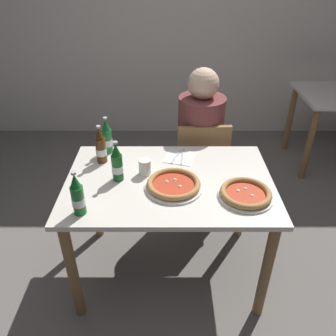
{
  "coord_description": "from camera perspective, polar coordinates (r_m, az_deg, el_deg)",
  "views": [
    {
      "loc": [
        -0.01,
        -1.61,
        1.86
      ],
      "look_at": [
        0.0,
        0.05,
        0.8
      ],
      "focal_mm": 36.04,
      "sensor_mm": 36.0,
      "label": 1
    }
  ],
  "objects": [
    {
      "name": "ground_plane",
      "position": [
        2.46,
        0.0,
        -16.53
      ],
      "size": [
        8.0,
        8.0,
        0.0
      ],
      "primitive_type": "plane",
      "color": "slate"
    },
    {
      "name": "back_wall_tiled",
      "position": [
        3.85,
        -0.14,
        24.28
      ],
      "size": [
        7.0,
        0.1,
        2.6
      ],
      "primitive_type": "cube",
      "color": "silver",
      "rests_on": "ground_plane"
    },
    {
      "name": "dining_table_main",
      "position": [
        2.02,
        0.01,
        -4.69
      ],
      "size": [
        1.2,
        0.8,
        0.75
      ],
      "color": "silver",
      "rests_on": "ground_plane"
    },
    {
      "name": "chair_behind_table",
      "position": [
        2.62,
        5.24,
        0.77
      ],
      "size": [
        0.43,
        0.43,
        0.85
      ],
      "rotation": [
        0.0,
        0.0,
        3.21
      ],
      "color": "olive",
      "rests_on": "ground_plane"
    },
    {
      "name": "diner_seated",
      "position": [
        2.61,
        5.16,
        3.25
      ],
      "size": [
        0.34,
        0.34,
        1.21
      ],
      "color": "#2D3342",
      "rests_on": "ground_plane"
    },
    {
      "name": "pizza_margherita_near",
      "position": [
        1.88,
        0.78,
        -2.81
      ],
      "size": [
        0.33,
        0.33,
        0.04
      ],
      "color": "white",
      "rests_on": "dining_table_main"
    },
    {
      "name": "pizza_marinara_far",
      "position": [
        1.86,
        12.81,
        -4.23
      ],
      "size": [
        0.3,
        0.3,
        0.04
      ],
      "color": "white",
      "rests_on": "dining_table_main"
    },
    {
      "name": "beer_bottle_left",
      "position": [
        2.22,
        -10.46,
        5.02
      ],
      "size": [
        0.07,
        0.07,
        0.25
      ],
      "color": "#196B2D",
      "rests_on": "dining_table_main"
    },
    {
      "name": "beer_bottle_center",
      "position": [
        2.12,
        -11.51,
        3.49
      ],
      "size": [
        0.07,
        0.07,
        0.25
      ],
      "color": "#512D0F",
      "rests_on": "dining_table_main"
    },
    {
      "name": "beer_bottle_right",
      "position": [
        1.93,
        -8.79,
        0.67
      ],
      "size": [
        0.07,
        0.07,
        0.25
      ],
      "color": "#14591E",
      "rests_on": "dining_table_main"
    },
    {
      "name": "beer_bottle_extra",
      "position": [
        1.72,
        -15.22,
        -4.67
      ],
      "size": [
        0.07,
        0.07,
        0.25
      ],
      "color": "#196B2D",
      "rests_on": "dining_table_main"
    },
    {
      "name": "napkin_with_cutlery",
      "position": [
        2.17,
        1.73,
        1.87
      ],
      "size": [
        0.22,
        0.22,
        0.01
      ],
      "color": "white",
      "rests_on": "dining_table_main"
    },
    {
      "name": "paper_cup",
      "position": [
        1.99,
        -4.13,
        0.17
      ],
      "size": [
        0.07,
        0.07,
        0.09
      ],
      "primitive_type": "cylinder",
      "color": "white",
      "rests_on": "dining_table_main"
    }
  ]
}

